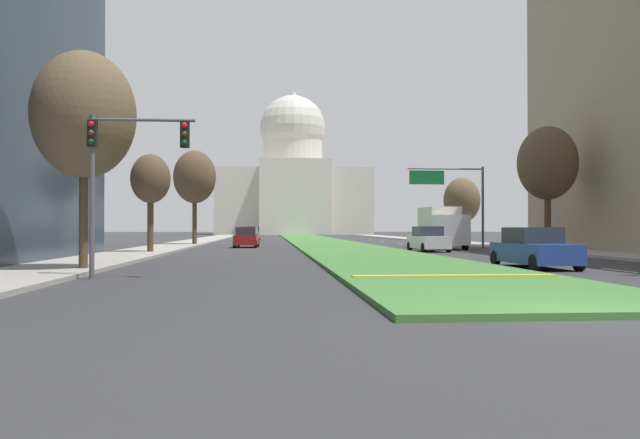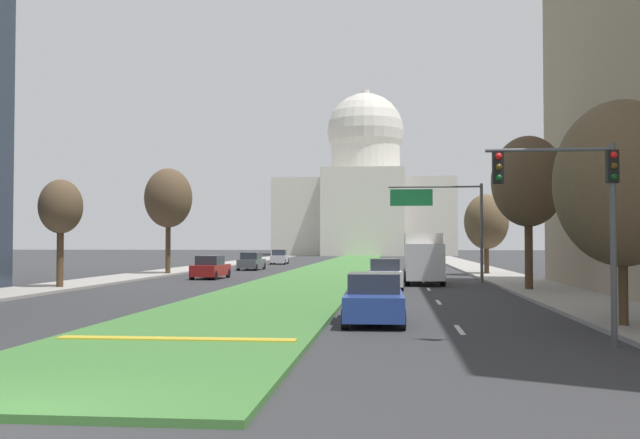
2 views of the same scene
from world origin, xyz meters
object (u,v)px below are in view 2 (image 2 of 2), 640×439
at_px(capitol_building, 365,196).
at_px(sedan_lead_stopped, 374,299).
at_px(street_tree_right_near, 622,183).
at_px(sedan_midblock, 384,275).
at_px(sedan_distant, 210,268).
at_px(sedan_very_far, 280,257).
at_px(street_tree_left_mid, 61,208).
at_px(street_tree_right_mid, 528,182).
at_px(street_tree_left_far, 168,198).
at_px(overhead_guide_sign, 445,211).
at_px(sedan_far_horizon, 251,262).
at_px(street_tree_right_far, 486,222).
at_px(traffic_light_near_right, 579,198).
at_px(box_truck_delivery, 423,257).

relative_size(capitol_building, sedan_lead_stopped, 7.58).
xyz_separation_m(street_tree_right_near, sedan_midblock, (-7.42, 18.30, -3.65)).
relative_size(sedan_lead_stopped, sedan_distant, 1.06).
distance_m(capitol_building, sedan_very_far, 65.25).
bearing_deg(capitol_building, sedan_midblock, -87.28).
height_order(street_tree_left_mid, street_tree_right_mid, street_tree_right_mid).
bearing_deg(street_tree_left_far, overhead_guide_sign, -20.89).
relative_size(street_tree_right_near, sedan_far_horizon, 1.51).
bearing_deg(street_tree_right_far, overhead_guide_sign, -110.61).
height_order(traffic_light_near_right, sedan_midblock, traffic_light_near_right).
height_order(street_tree_left_far, sedan_far_horizon, street_tree_left_far).
bearing_deg(sedan_midblock, street_tree_right_near, -67.93).
relative_size(street_tree_right_mid, street_tree_right_far, 1.29).
relative_size(traffic_light_near_right, sedan_far_horizon, 1.12).
xyz_separation_m(traffic_light_near_right, street_tree_left_far, (-22.68, 37.09, 2.35)).
distance_m(overhead_guide_sign, street_tree_right_near, 25.54).
distance_m(street_tree_right_near, street_tree_right_mid, 16.95).
bearing_deg(sedan_very_far, street_tree_left_mid, -96.30).
bearing_deg(sedan_very_far, sedan_midblock, -73.55).
bearing_deg(sedan_midblock, sedan_lead_stopped, -90.52).
bearing_deg(street_tree_right_near, sedan_very_far, 108.14).
distance_m(street_tree_right_near, sedan_midblock, 20.08).
relative_size(street_tree_left_mid, street_tree_right_far, 0.95).
relative_size(sedan_lead_stopped, sedan_far_horizon, 1.01).
relative_size(street_tree_right_far, box_truck_delivery, 1.01).
xyz_separation_m(street_tree_right_near, street_tree_left_far, (-24.87, 33.46, 1.69)).
height_order(capitol_building, sedan_distant, capitol_building).
bearing_deg(sedan_lead_stopped, street_tree_left_far, 118.14).
distance_m(traffic_light_near_right, sedan_lead_stopped, 7.80).
bearing_deg(street_tree_right_far, street_tree_right_near, -90.83).
height_order(overhead_guide_sign, sedan_midblock, overhead_guide_sign).
bearing_deg(street_tree_left_mid, street_tree_left_far, 88.01).
height_order(capitol_building, street_tree_left_mid, capitol_building).
bearing_deg(street_tree_left_mid, sedan_far_horizon, 79.61).
relative_size(overhead_guide_sign, sedan_distant, 1.47).
bearing_deg(street_tree_right_far, sedan_midblock, -114.21).
height_order(capitol_building, street_tree_right_near, capitol_building).
xyz_separation_m(overhead_guide_sign, sedan_lead_stopped, (-4.09, -24.17, -3.90)).
distance_m(street_tree_right_mid, sedan_lead_stopped, 18.34).
bearing_deg(traffic_light_near_right, box_truck_delivery, 96.00).
distance_m(capitol_building, street_tree_left_mid, 111.03).
relative_size(street_tree_right_far, sedan_midblock, 1.51).
bearing_deg(overhead_guide_sign, street_tree_right_mid, -65.71).
relative_size(capitol_building, sedan_very_far, 7.92).
relative_size(sedan_midblock, sedan_distant, 0.98).
xyz_separation_m(traffic_light_near_right, sedan_distant, (-17.84, 31.78, -3.01)).
bearing_deg(box_truck_delivery, sedan_very_far, 111.59).
relative_size(overhead_guide_sign, sedan_lead_stopped, 1.38).
height_order(street_tree_right_mid, street_tree_right_far, street_tree_right_mid).
bearing_deg(box_truck_delivery, street_tree_left_mid, -159.99).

